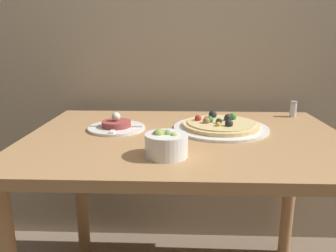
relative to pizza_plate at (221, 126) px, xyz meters
name	(u,v)px	position (x,y,z in m)	size (l,w,h in m)	color
dining_table	(186,162)	(-0.14, -0.09, -0.12)	(1.17, 0.82, 0.75)	#AD7F51
pizza_plate	(221,126)	(0.00, 0.00, 0.00)	(0.37, 0.37, 0.06)	white
tartare_plate	(116,126)	(-0.41, -0.01, 0.00)	(0.22, 0.22, 0.07)	white
small_bowl	(166,144)	(-0.20, -0.31, 0.03)	(0.13, 0.13, 0.08)	white
salt_shaker	(293,109)	(0.35, 0.23, 0.02)	(0.03, 0.03, 0.07)	silver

